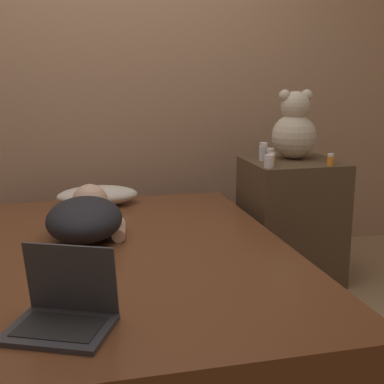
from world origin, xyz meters
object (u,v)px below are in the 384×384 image
Objects in this scene: teddy_bear at (294,129)px; bottle_white at (269,161)px; person_lying at (86,216)px; bottle_orange at (331,160)px; bottle_amber at (271,159)px; bottle_pink at (270,155)px; pillow at (97,196)px; bottle_clear at (263,152)px; laptop at (64,309)px.

teddy_bear is 0.38m from bottle_white.
bottle_orange is at bearing 14.73° from person_lying.
bottle_amber is 0.81× the size of bottle_pink.
pillow is 1.19m from teddy_bear.
pillow is 0.98m from bottle_clear.
bottle_orange is at bearing 61.31° from laptop.
bottle_clear is (1.02, 0.41, 0.20)m from person_lying.
bottle_clear is at bearing -9.55° from pillow.
teddy_bear is (1.33, 1.34, 0.36)m from laptop.
bottle_amber is (1.01, 0.27, 0.18)m from person_lying.
bottle_amber is at bearing 61.33° from bottle_white.
bottle_pink is 0.33m from bottle_orange.
bottle_pink reaches higher than person_lying.
bottle_pink reaches higher than bottle_white.
pillow is at bearing 162.06° from bottle_orange.
laptop is 1.92m from teddy_bear.
bottle_amber reaches higher than person_lying.
pillow is at bearing 156.80° from bottle_white.
pillow is 0.57m from person_lying.
bottle_orange is (1.42, 1.07, 0.22)m from laptop.
bottle_orange reaches higher than pillow.
bottle_amber is 0.32m from bottle_orange.
pillow is at bearing 162.31° from bottle_amber.
bottle_pink is at bearing 71.96° from bottle_amber.
bottle_white is (0.97, 0.19, 0.19)m from person_lying.
bottle_clear is (-0.02, 0.06, 0.01)m from bottle_pink.
laptop is (-0.20, -1.47, 0.00)m from pillow.
teddy_bear is at bearing 27.10° from person_lying.
laptop is 5.61× the size of bottle_orange.
laptop is at bearing -134.58° from bottle_white.
pillow is 1.00m from bottle_amber.
teddy_bear is at bearing 69.59° from laptop.
laptop is at bearing -133.67° from bottle_amber.
laptop is 3.56× the size of bottle_clear.
bottle_amber is 0.08m from bottle_pink.
bottle_amber is at bearing 70.63° from laptop.
laptop is 1.71m from bottle_pink.
pillow is 1.00m from bottle_pink.
teddy_bear is 6.11× the size of bottle_orange.
bottle_pink is at bearing 25.84° from person_lying.
teddy_bear is 0.32m from bottle_orange.
teddy_bear reaches higher than bottle_clear.
laptop is 1.55m from bottle_white.
laptop is at bearing -132.53° from bottle_pink.
bottle_clear is (0.01, 0.14, 0.02)m from bottle_amber.
bottle_white reaches higher than bottle_orange.
teddy_bear is 0.24m from bottle_pink.
bottle_orange is at bearing -39.29° from bottle_clear.
teddy_bear reaches higher than bottle_amber.
bottle_white is at bearing 18.43° from person_lying.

